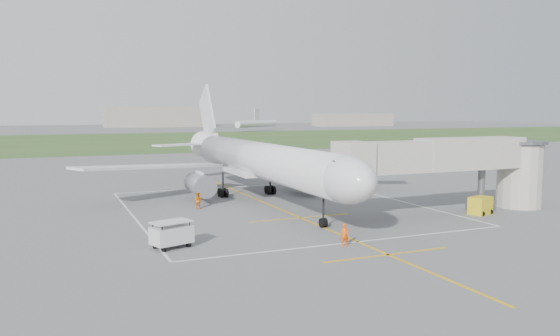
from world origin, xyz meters
name	(u,v)px	position (x,y,z in m)	size (l,w,h in m)	color
ground	(261,201)	(0.00, 0.00, 0.00)	(700.00, 700.00, 0.00)	#5D5C5F
grass_strip	(117,141)	(0.00, 130.00, 0.01)	(700.00, 120.00, 0.02)	#315224
apron_markings	(282,210)	(0.00, -5.82, 0.01)	(28.20, 60.00, 0.01)	#D39D0C
airliner	(258,160)	(0.00, 0.75, 4.39)	(38.93, 46.75, 13.52)	silver
jet_bridge	(464,163)	(15.72, -13.50, 4.74)	(23.40, 5.00, 7.20)	#A09A91
gpu_unit	(480,206)	(16.46, -15.10, 0.82)	(2.57, 2.13, 1.67)	gold
baggage_cart	(172,234)	(-13.16, -16.30, 0.99)	(3.16, 2.46, 1.93)	silver
ramp_worker_nose	(345,235)	(-1.53, -20.76, 0.83)	(0.60, 0.40, 1.65)	#FC5007
ramp_worker_wing	(198,200)	(-7.42, -1.61, 0.82)	(0.80, 0.62, 1.65)	#DF6307
distant_hangars	(56,119)	(-16.15, 265.19, 5.17)	(345.00, 49.00, 12.00)	gray
distant_aircraft	(100,126)	(-1.72, 172.19, 3.59)	(170.29, 67.71, 8.85)	silver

